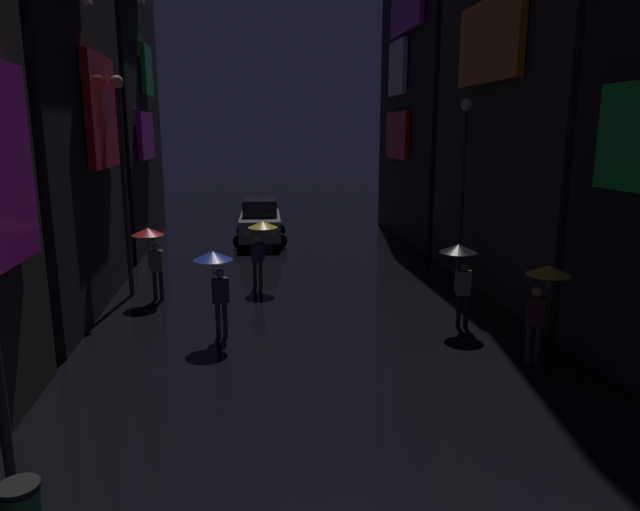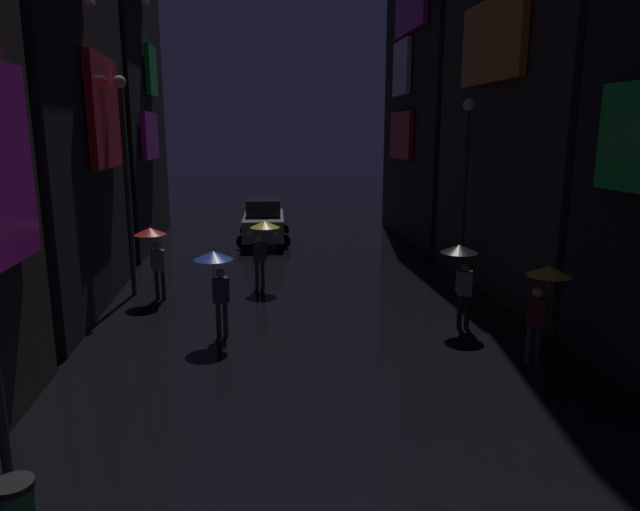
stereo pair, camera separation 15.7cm
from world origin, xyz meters
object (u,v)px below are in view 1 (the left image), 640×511
pedestrian_midstreet_centre_yellow (544,287)px  pedestrian_near_crossing_black (460,262)px  pedestrian_foreground_left_yellow (261,236)px  car_distant (260,222)px  streetlamp_right_far (463,172)px  pedestrian_foreground_right_blue (216,270)px  streetlamp_left_far (123,164)px  pedestrian_far_right_red (151,244)px

pedestrian_midstreet_centre_yellow → pedestrian_near_crossing_black: size_ratio=1.00×
pedestrian_foreground_left_yellow → pedestrian_near_crossing_black: (4.64, -4.32, 0.00)m
pedestrian_foreground_left_yellow → car_distant: size_ratio=0.50×
car_distant → streetlamp_right_far: bearing=-54.1°
pedestrian_foreground_right_blue → pedestrian_midstreet_centre_yellow: (6.71, -2.43, 0.00)m
pedestrian_foreground_right_blue → car_distant: (1.48, 11.78, -0.74)m
pedestrian_foreground_left_yellow → streetlamp_right_far: streetlamp_right_far is taller
pedestrian_foreground_left_yellow → car_distant: (0.26, 7.51, -0.74)m
car_distant → streetlamp_left_far: streetlamp_left_far is taller
pedestrian_midstreet_centre_yellow → pedestrian_near_crossing_black: 2.52m
streetlamp_left_far → pedestrian_near_crossing_black: bearing=-26.1°
pedestrian_near_crossing_black → streetlamp_right_far: (1.48, 3.75, 1.90)m
pedestrian_foreground_right_blue → streetlamp_right_far: (7.34, 3.69, 1.90)m
pedestrian_far_right_red → car_distant: size_ratio=0.50×
pedestrian_midstreet_centre_yellow → pedestrian_foreground_left_yellow: same height
pedestrian_midstreet_centre_yellow → streetlamp_left_far: bearing=145.1°
car_distant → pedestrian_foreground_left_yellow: bearing=-92.0°
pedestrian_foreground_right_blue → pedestrian_far_right_red: bearing=119.1°
pedestrian_midstreet_centre_yellow → pedestrian_foreground_left_yellow: size_ratio=1.00×
streetlamp_right_far → streetlamp_left_far: (-10.00, 0.42, 0.31)m
car_distant → streetlamp_left_far: (-4.15, -7.67, 2.94)m
pedestrian_foreground_right_blue → streetlamp_right_far: bearing=26.7°
pedestrian_far_right_red → streetlamp_left_far: streetlamp_left_far is taller
pedestrian_foreground_left_yellow → pedestrian_midstreet_centre_yellow: bearing=-50.6°
pedestrian_foreground_right_blue → streetlamp_left_far: (-2.66, 4.11, 2.20)m
pedestrian_far_right_red → car_distant: pedestrian_far_right_red is taller
pedestrian_far_right_red → pedestrian_midstreet_centre_yellow: 10.45m
pedestrian_foreground_right_blue → pedestrian_foreground_left_yellow: same height
pedestrian_near_crossing_black → car_distant: size_ratio=0.50×
pedestrian_far_right_red → pedestrian_near_crossing_black: size_ratio=1.00×
pedestrian_foreground_left_yellow → streetlamp_right_far: size_ratio=0.37×
pedestrian_midstreet_centre_yellow → pedestrian_near_crossing_black: (-0.85, 2.37, 0.00)m
pedestrian_foreground_right_blue → pedestrian_near_crossing_black: (5.86, -0.06, 0.00)m
streetlamp_right_far → streetlamp_left_far: 10.01m
pedestrian_far_right_red → car_distant: 9.02m
streetlamp_left_far → pedestrian_foreground_right_blue: bearing=-57.1°
car_distant → streetlamp_left_far: size_ratio=0.67×
pedestrian_midstreet_centre_yellow → pedestrian_far_right_red: bearing=145.7°
pedestrian_midstreet_centre_yellow → streetlamp_right_far: streetlamp_right_far is taller
pedestrian_far_right_red → pedestrian_foreground_left_yellow: size_ratio=1.00×
pedestrian_midstreet_centre_yellow → streetlamp_right_far: bearing=84.1°
pedestrian_midstreet_centre_yellow → pedestrian_foreground_left_yellow: 8.66m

